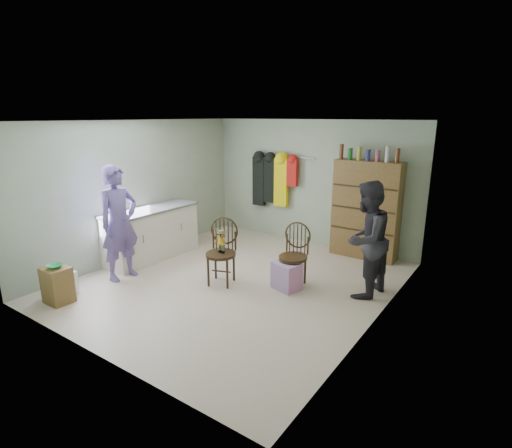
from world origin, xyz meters
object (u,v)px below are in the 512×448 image
Objects in this scene: counter at (152,233)px; dresser at (366,209)px; chair_front at (222,247)px; chair_far at (295,252)px.

dresser is at bearing 35.69° from counter.
counter is 0.90× the size of dresser.
dresser reaches higher than counter.
chair_front is at bearing -4.59° from counter.
counter is 1.88× the size of chair_far.
dresser is (0.44, 1.85, 0.38)m from chair_far.
chair_far is 1.94m from dresser.
chair_far is at bearing 9.17° from counter.
chair_far is (0.97, 0.59, -0.06)m from chair_front.
counter is at bearing -178.67° from chair_far.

